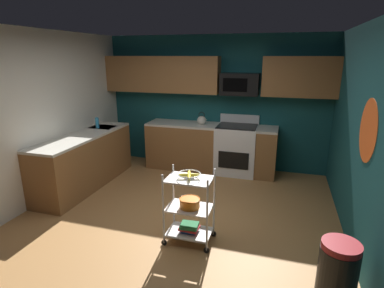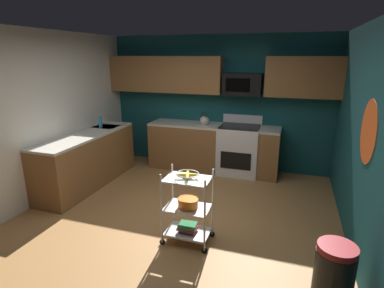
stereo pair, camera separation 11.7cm
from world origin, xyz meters
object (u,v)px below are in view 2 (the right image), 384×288
dish_soap_bottle (100,122)px  trash_can (333,279)px  microwave (243,84)px  fruit_bowl (187,175)px  book_stack (188,227)px  rolling_cart (188,208)px  kettle (204,120)px  mixing_bowl_large (188,203)px  oven_range (239,149)px

dish_soap_bottle → trash_can: size_ratio=0.30×
microwave → fruit_bowl: bearing=-94.0°
book_stack → trash_can: bearing=-21.4°
rolling_cart → trash_can: bearing=-21.4°
microwave → dish_soap_bottle: size_ratio=3.50×
dish_soap_bottle → trash_can: (3.84, -2.23, -0.69)m
fruit_bowl → trash_can: fruit_bowl is taller
rolling_cart → kettle: bearing=101.7°
rolling_cart → mixing_bowl_large: size_ratio=3.63×
rolling_cart → trash_can: size_ratio=1.39×
oven_range → kettle: bearing=-179.7°
book_stack → kettle: bearing=101.7°
trash_can → fruit_bowl: bearing=158.6°
book_stack → kettle: 2.67m
oven_range → kettle: (-0.70, -0.00, 0.52)m
microwave → kettle: 1.00m
oven_range → microwave: bearing=90.3°
mixing_bowl_large → kettle: bearing=101.8°
fruit_bowl → kettle: size_ratio=1.03×
rolling_cart → mixing_bowl_large: 0.07m
rolling_cart → fruit_bowl: bearing=135.0°
mixing_bowl_large → rolling_cart: bearing=180.0°
microwave → trash_can: size_ratio=1.06×
microwave → dish_soap_bottle: 2.73m
microwave → dish_soap_bottle: (-2.45, -0.98, -0.68)m
mixing_bowl_large → trash_can: (1.56, -0.61, -0.19)m
fruit_bowl → dish_soap_bottle: size_ratio=1.36×
kettle → book_stack: bearing=-78.3°
microwave → kettle: microwave is taller
microwave → trash_can: 3.76m
oven_range → book_stack: (-0.18, -2.49, -0.29)m
kettle → trash_can: 3.79m
rolling_cart → trash_can: rolling_cart is taller
fruit_bowl → book_stack: fruit_bowl is taller
oven_range → trash_can: size_ratio=1.67×
fruit_bowl → mixing_bowl_large: fruit_bowl is taller
book_stack → trash_can: size_ratio=0.36×
mixing_bowl_large → book_stack: mixing_bowl_large is taller
microwave → mixing_bowl_large: 2.86m
mixing_bowl_large → oven_range: bearing=86.0°
book_stack → kettle: (-0.52, 2.49, 0.81)m
microwave → kettle: size_ratio=2.65×
dish_soap_bottle → microwave: bearing=21.9°
rolling_cart → dish_soap_bottle: size_ratio=4.57×
fruit_bowl → trash_can: size_ratio=0.41×
oven_range → fruit_bowl: oven_range is taller
dish_soap_bottle → trash_can: bearing=-30.1°
kettle → rolling_cart: bearing=-78.3°
trash_can → book_stack: bearing=158.6°
book_stack → trash_can: trash_can is taller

